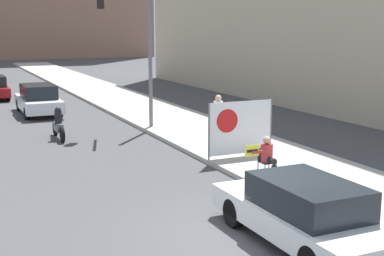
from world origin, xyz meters
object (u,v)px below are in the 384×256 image
traffic_light_pole (133,32)px  car_on_road_nearest (38,100)px  protest_banner (240,128)px  pedestrian_behind (218,119)px  motorcycle_on_road (58,125)px  seated_protester (268,156)px  parked_car_curbside (303,212)px

traffic_light_pole → car_on_road_nearest: size_ratio=1.29×
protest_banner → car_on_road_nearest: 13.67m
pedestrian_behind → motorcycle_on_road: bearing=-45.2°
seated_protester → protest_banner: (0.60, 2.61, 0.34)m
seated_protester → parked_car_curbside: 4.38m
protest_banner → parked_car_curbside: bearing=-109.2°
traffic_light_pole → car_on_road_nearest: bearing=116.1°
protest_banner → car_on_road_nearest: protest_banner is taller
pedestrian_behind → traffic_light_pole: bearing=-76.0°
protest_banner → motorcycle_on_road: 7.82m
pedestrian_behind → traffic_light_pole: size_ratio=0.30×
parked_car_curbside → motorcycle_on_road: bearing=100.9°
traffic_light_pole → parked_car_curbside: size_ratio=1.34×
protest_banner → parked_car_curbside: (-2.32, -6.64, -0.44)m
protest_banner → motorcycle_on_road: (-4.77, 6.17, -0.58)m
parked_car_curbside → motorcycle_on_road: size_ratio=2.19×
protest_banner → parked_car_curbside: size_ratio=0.52×
car_on_road_nearest → seated_protester: bearing=-75.9°
seated_protester → pedestrian_behind: 4.74m
car_on_road_nearest → motorcycle_on_road: (-0.29, -6.74, -0.21)m
traffic_light_pole → parked_car_curbside: (-0.89, -13.31, -3.50)m
motorcycle_on_road → parked_car_curbside: bearing=-79.1°
protest_banner → motorcycle_on_road: protest_banner is taller
pedestrian_behind → traffic_light_pole: traffic_light_pole is taller
seated_protester → pedestrian_behind: pedestrian_behind is taller
traffic_light_pole → seated_protester: bearing=-84.9°
motorcycle_on_road → car_on_road_nearest: bearing=87.6°
protest_banner → car_on_road_nearest: (-4.49, 12.91, -0.37)m
traffic_light_pole → motorcycle_on_road: 4.98m
seated_protester → protest_banner: size_ratio=0.50×
traffic_light_pole → parked_car_curbside: 13.79m
seated_protester → parked_car_curbside: bearing=-124.4°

